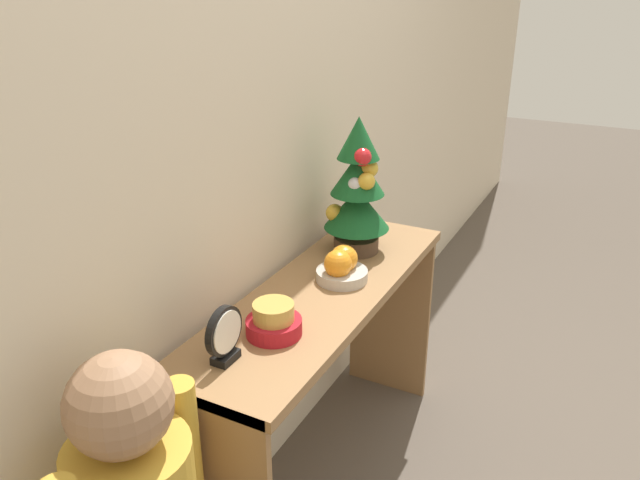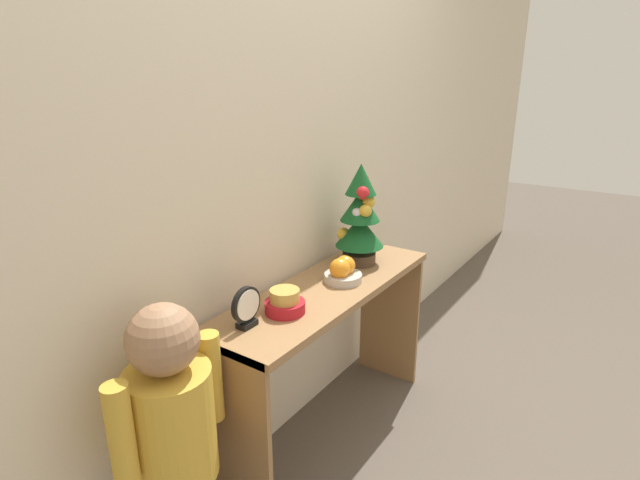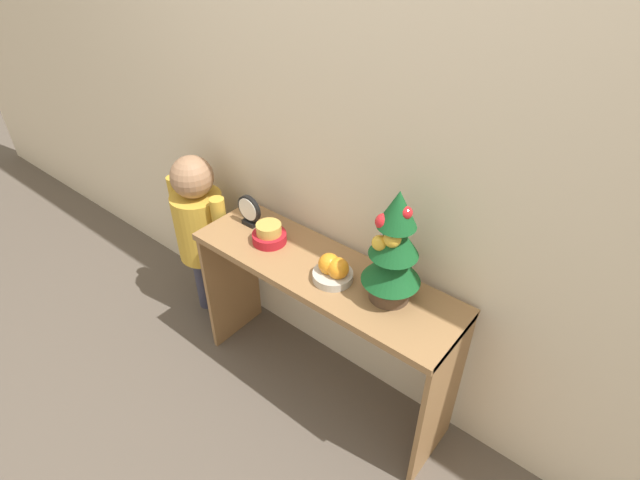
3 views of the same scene
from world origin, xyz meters
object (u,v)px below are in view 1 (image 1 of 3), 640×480
at_px(mini_tree, 357,188).
at_px(desk_clock, 225,335).
at_px(fruit_bowl, 341,267).
at_px(singing_bowl, 274,321).

xyz_separation_m(mini_tree, desk_clock, (-0.72, 0.01, -0.14)).
xyz_separation_m(fruit_bowl, singing_bowl, (-0.35, 0.02, -0.01)).
distance_m(mini_tree, fruit_bowl, 0.28).
height_order(fruit_bowl, singing_bowl, fruit_bowl).
bearing_deg(desk_clock, fruit_bowl, -6.64).
bearing_deg(mini_tree, singing_bowl, -177.07).
bearing_deg(singing_bowl, desk_clock, 165.89).
bearing_deg(desk_clock, mini_tree, -0.76).
xyz_separation_m(fruit_bowl, desk_clock, (-0.50, 0.06, 0.03)).
xyz_separation_m(singing_bowl, desk_clock, (-0.15, 0.04, 0.03)).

